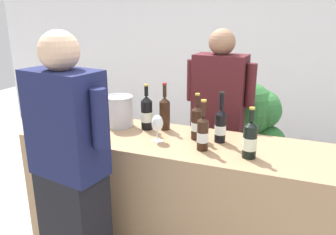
{
  "coord_description": "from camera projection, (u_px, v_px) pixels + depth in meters",
  "views": [
    {
      "loc": [
        0.73,
        -2.01,
        1.82
      ],
      "look_at": [
        -0.06,
        0.0,
        1.15
      ],
      "focal_mm": 36.25,
      "sensor_mm": 36.0,
      "label": 1
    }
  ],
  "objects": [
    {
      "name": "counter",
      "position": [
        176.0,
        205.0,
        2.43
      ],
      "size": [
        2.13,
        0.62,
        1.0
      ],
      "primitive_type": "cube",
      "color": "#9E7A56",
      "rests_on": "ground_plane"
    },
    {
      "name": "wine_bottle_2",
      "position": [
        147.0,
        113.0,
        2.46
      ],
      "size": [
        0.08,
        0.08,
        0.33
      ],
      "color": "black",
      "rests_on": "counter"
    },
    {
      "name": "wine_bottle_3",
      "position": [
        65.0,
        115.0,
        2.42
      ],
      "size": [
        0.08,
        0.08,
        0.3
      ],
      "color": "black",
      "rests_on": "counter"
    },
    {
      "name": "potted_shrub",
      "position": [
        254.0,
        128.0,
        3.01
      ],
      "size": [
        0.6,
        0.51,
        1.25
      ],
      "color": "brown",
      "rests_on": "ground_plane"
    },
    {
      "name": "wine_glass",
      "position": [
        157.0,
        124.0,
        2.22
      ],
      "size": [
        0.08,
        0.08,
        0.18
      ],
      "color": "silver",
      "rests_on": "counter"
    },
    {
      "name": "wine_bottle_1",
      "position": [
        165.0,
        112.0,
        2.45
      ],
      "size": [
        0.08,
        0.08,
        0.35
      ],
      "color": "black",
      "rests_on": "counter"
    },
    {
      "name": "ice_bucket",
      "position": [
        119.0,
        111.0,
        2.52
      ],
      "size": [
        0.21,
        0.21,
        0.23
      ],
      "color": "silver",
      "rests_on": "counter"
    },
    {
      "name": "wine_bottle_4",
      "position": [
        197.0,
        122.0,
        2.26
      ],
      "size": [
        0.08,
        0.08,
        0.32
      ],
      "color": "black",
      "rests_on": "counter"
    },
    {
      "name": "wall_back",
      "position": [
        244.0,
        45.0,
        4.47
      ],
      "size": [
        8.0,
        0.1,
        2.8
      ],
      "primitive_type": "cube",
      "color": "white",
      "rests_on": "ground_plane"
    },
    {
      "name": "wine_bottle_6",
      "position": [
        220.0,
        125.0,
        2.21
      ],
      "size": [
        0.07,
        0.07,
        0.34
      ],
      "color": "black",
      "rests_on": "counter"
    },
    {
      "name": "wine_bottle_0",
      "position": [
        250.0,
        140.0,
        1.97
      ],
      "size": [
        0.08,
        0.08,
        0.31
      ],
      "color": "black",
      "rests_on": "counter"
    },
    {
      "name": "person_guest",
      "position": [
        72.0,
        188.0,
        1.95
      ],
      "size": [
        0.57,
        0.31,
        1.74
      ],
      "color": "black",
      "rests_on": "ground_plane"
    },
    {
      "name": "person_server",
      "position": [
        218.0,
        135.0,
        2.84
      ],
      "size": [
        0.56,
        0.26,
        1.7
      ],
      "color": "black",
      "rests_on": "ground_plane"
    },
    {
      "name": "wine_bottle_5",
      "position": [
        203.0,
        133.0,
        2.08
      ],
      "size": [
        0.07,
        0.07,
        0.32
      ],
      "color": "black",
      "rests_on": "counter"
    }
  ]
}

